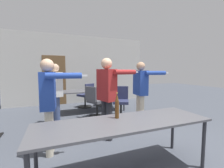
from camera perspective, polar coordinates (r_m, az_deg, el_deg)
back_wall at (r=6.79m, az=-12.06°, el=5.31°), size 6.01×0.12×2.95m
conference_table_near at (r=2.09m, az=4.98°, el=-15.50°), size 2.36×0.72×0.75m
conference_table_far at (r=5.25m, az=-8.32°, el=-2.99°), size 2.39×0.82×0.75m
person_left_plaid at (r=3.96m, az=10.96°, el=-1.21°), size 0.75×0.65×1.65m
person_center_tall at (r=4.09m, az=-20.54°, el=-1.77°), size 0.85×0.62×1.60m
person_near_casual at (r=3.07m, az=-1.83°, el=-2.47°), size 0.87×0.58×1.68m
person_right_polo at (r=2.72m, az=-22.80°, el=-4.64°), size 0.73×0.62×1.62m
office_chair_near_pushed at (r=4.59m, az=-6.36°, el=-7.10°), size 0.67×0.65×0.96m
office_chair_mid_tucked at (r=5.92m, az=-9.73°, el=-4.58°), size 0.66×0.68×0.93m
office_chair_side_rolled at (r=4.73m, az=3.48°, el=-7.01°), size 0.64×0.67×0.93m
office_chair_far_right at (r=6.12m, az=-3.59°, el=-4.21°), size 0.61×0.65×0.93m
beer_bottle at (r=2.15m, az=1.90°, el=-8.46°), size 0.06×0.06×0.36m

